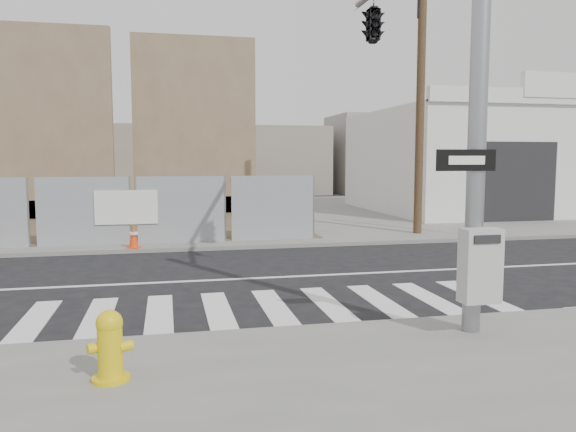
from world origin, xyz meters
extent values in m
plane|color=black|center=(0.00, 0.00, 0.00)|extent=(100.00, 100.00, 0.00)
cube|color=slate|center=(0.00, 14.00, 0.06)|extent=(50.00, 20.00, 0.12)
cylinder|color=gray|center=(2.50, -4.80, 3.62)|extent=(0.26, 0.26, 7.00)
cube|color=#B2B2AF|center=(2.45, -5.08, 1.15)|extent=(0.55, 0.30, 1.05)
cube|color=black|center=(2.25, -4.96, 2.62)|extent=(0.90, 0.03, 0.30)
cube|color=silver|center=(2.25, -4.98, 2.62)|extent=(0.55, 0.01, 0.12)
imported|color=black|center=(2.50, -0.60, 5.57)|extent=(0.53, 2.48, 1.00)
cylinder|color=gray|center=(8.00, 4.60, 2.72)|extent=(0.12, 0.12, 5.20)
imported|color=black|center=(8.00, 4.60, 5.22)|extent=(0.16, 0.20, 1.00)
cube|color=brown|center=(-7.00, 13.00, 4.12)|extent=(6.00, 0.50, 8.00)
cube|color=brown|center=(-7.00, 13.40, 0.52)|extent=(6.00, 1.30, 0.80)
cube|color=brown|center=(-0.50, 14.00, 4.12)|extent=(5.50, 0.50, 8.00)
cube|color=brown|center=(-0.50, 14.40, 0.52)|extent=(5.50, 1.30, 0.80)
cube|color=silver|center=(14.00, 13.00, 2.52)|extent=(12.00, 10.00, 4.80)
cube|color=silver|center=(14.00, 8.00, 5.12)|extent=(12.00, 0.30, 0.60)
cube|color=silver|center=(14.00, 7.95, 5.57)|extent=(4.00, 0.30, 1.00)
cube|color=black|center=(12.00, 7.98, 1.72)|extent=(3.40, 0.06, 3.20)
cylinder|color=#503B25|center=(6.50, 5.50, 5.12)|extent=(0.28, 0.28, 10.00)
cylinder|color=#DBBD0C|center=(-2.50, -5.61, 0.14)|extent=(0.56, 0.56, 0.04)
cylinder|color=#DBBD0C|center=(-2.50, -5.61, 0.44)|extent=(0.37, 0.37, 0.65)
sphere|color=#DBBD0C|center=(-2.50, -5.61, 0.79)|extent=(0.30, 0.30, 0.30)
cylinder|color=#DBBD0C|center=(-2.68, -5.61, 0.51)|extent=(0.18, 0.17, 0.12)
cylinder|color=#DBBD0C|center=(-2.33, -5.61, 0.51)|extent=(0.18, 0.17, 0.12)
cube|color=#F13A0C|center=(-2.78, 4.22, 0.13)|extent=(0.44, 0.44, 0.03)
cone|color=#F13A0C|center=(-2.78, 4.22, 0.44)|extent=(0.39, 0.39, 0.65)
cylinder|color=silver|center=(-2.78, 4.22, 0.54)|extent=(0.25, 0.25, 0.07)
camera|label=1|loc=(-1.84, -12.09, 2.64)|focal=35.00mm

